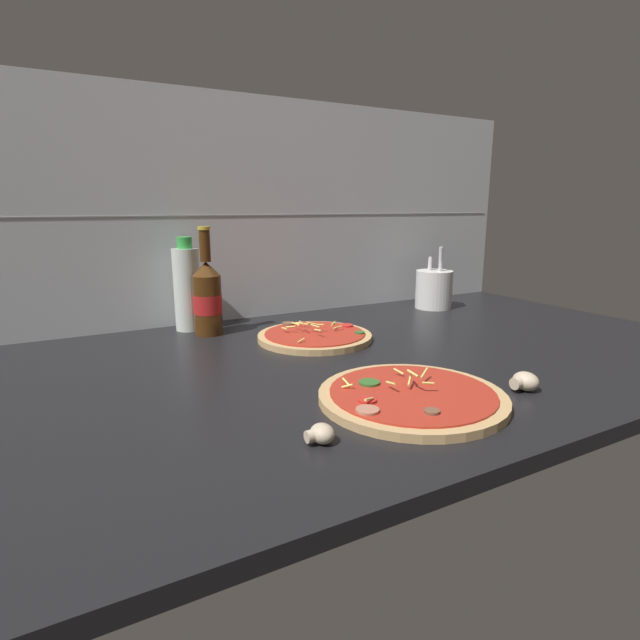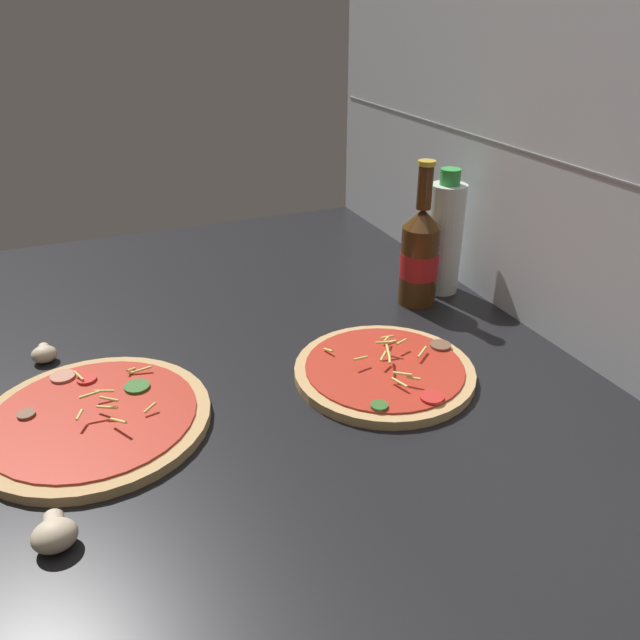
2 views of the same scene
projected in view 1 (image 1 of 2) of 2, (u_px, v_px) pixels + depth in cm
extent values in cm
cube|color=black|center=(366.00, 361.00, 102.48)|extent=(160.00, 90.00, 2.50)
cube|color=silver|center=(274.00, 215.00, 134.89)|extent=(160.00, 1.00, 60.00)
cube|color=gray|center=(275.00, 215.00, 134.42)|extent=(156.80, 0.16, 0.30)
cylinder|color=tan|center=(412.00, 397.00, 78.11)|extent=(29.43, 29.43, 1.35)
cylinder|color=#B22D1E|center=(412.00, 392.00, 77.92)|extent=(25.90, 25.90, 0.30)
cylinder|color=red|center=(367.00, 400.00, 73.71)|extent=(2.67, 2.67, 0.40)
cylinder|color=#B7755B|center=(367.00, 410.00, 70.19)|extent=(3.37, 3.37, 0.40)
cylinder|color=#336628|center=(369.00, 383.00, 81.13)|extent=(3.43, 3.43, 0.40)
cylinder|color=brown|center=(432.00, 411.00, 69.77)|extent=(2.23, 2.23, 0.40)
cylinder|color=#EADB6B|center=(347.00, 383.00, 80.19)|extent=(0.68, 3.24, 0.91)
cylinder|color=#EADB6B|center=(399.00, 371.00, 84.73)|extent=(1.15, 1.88, 0.91)
cylinder|color=#EADB6B|center=(424.00, 373.00, 82.14)|extent=(2.81, 1.91, 1.10)
cylinder|color=#EADB6B|center=(413.00, 373.00, 77.22)|extent=(0.42, 2.53, 0.63)
cylinder|color=#EADB6B|center=(347.00, 386.00, 78.89)|extent=(1.62, 1.53, 0.94)
cylinder|color=#EADB6B|center=(428.00, 383.00, 77.09)|extent=(1.84, 1.12, 0.53)
cylinder|color=#EADB6B|center=(391.00, 383.00, 77.77)|extent=(0.63, 2.56, 0.81)
cylinder|color=#EADB6B|center=(409.00, 372.00, 79.71)|extent=(1.42, 2.25, 0.73)
cylinder|color=#EADB6B|center=(410.00, 380.00, 79.56)|extent=(2.59, 2.60, 1.03)
cylinder|color=#EADB6B|center=(369.00, 399.00, 72.63)|extent=(2.17, 1.28, 0.75)
cylinder|color=tan|center=(315.00, 337.00, 113.87)|extent=(26.00, 26.00, 1.38)
cylinder|color=#B22D1E|center=(315.00, 333.00, 113.68)|extent=(22.88, 22.88, 0.30)
cylinder|color=#336628|center=(360.00, 332.00, 113.10)|extent=(2.27, 2.27, 0.40)
cylinder|color=brown|center=(288.00, 323.00, 121.75)|extent=(3.18, 3.18, 0.40)
cylinder|color=red|center=(347.00, 325.00, 119.78)|extent=(3.16, 3.16, 0.40)
cylinder|color=#EADB6B|center=(338.00, 327.00, 115.48)|extent=(2.76, 1.19, 0.38)
cylinder|color=#EADB6B|center=(317.00, 325.00, 113.89)|extent=(2.99, 1.76, 0.37)
cylinder|color=#EADB6B|center=(335.00, 324.00, 117.22)|extent=(1.53, 1.61, 0.44)
cylinder|color=#EADB6B|center=(318.00, 330.00, 109.95)|extent=(0.69, 2.37, 0.57)
cylinder|color=#EADB6B|center=(315.00, 326.00, 113.04)|extent=(1.69, 1.82, 0.77)
cylinder|color=#EADB6B|center=(291.00, 327.00, 113.45)|extent=(1.84, 1.83, 0.70)
cylinder|color=#EADB6B|center=(285.00, 329.00, 113.65)|extent=(0.55, 2.31, 0.51)
cylinder|color=#EADB6B|center=(301.00, 340.00, 105.37)|extent=(1.94, 0.95, 0.75)
cylinder|color=#EADB6B|center=(299.00, 324.00, 113.84)|extent=(1.63, 1.77, 1.03)
cylinder|color=#EADB6B|center=(333.00, 324.00, 115.70)|extent=(2.23, 2.11, 0.65)
cylinder|color=#EADB6B|center=(312.00, 324.00, 113.61)|extent=(2.75, 1.20, 1.02)
cylinder|color=#EADB6B|center=(295.00, 324.00, 115.63)|extent=(1.02, 2.10, 0.39)
cylinder|color=#EADB6B|center=(302.00, 324.00, 118.76)|extent=(2.39, 2.79, 0.38)
cylinder|color=#EADB6B|center=(302.00, 323.00, 112.94)|extent=(0.87, 2.58, 0.52)
cylinder|color=#47280F|center=(208.00, 305.00, 117.66)|extent=(6.64, 6.64, 14.05)
cone|color=#47280F|center=(206.00, 269.00, 115.72)|extent=(6.64, 6.64, 3.26)
cylinder|color=#47280F|center=(205.00, 246.00, 114.55)|extent=(2.53, 2.53, 7.25)
cylinder|color=gold|center=(204.00, 228.00, 113.65)|extent=(2.90, 2.90, 0.80)
cylinder|color=red|center=(208.00, 304.00, 117.60)|extent=(6.71, 6.71, 4.50)
cylinder|color=silver|center=(187.00, 290.00, 121.41)|extent=(6.43, 6.43, 19.98)
cylinder|color=green|center=(184.00, 243.00, 118.87)|extent=(3.53, 3.53, 2.72)
cylinder|color=beige|center=(518.00, 383.00, 81.72)|extent=(2.02, 2.02, 2.02)
ellipsoid|color=#C6B293|center=(526.00, 381.00, 82.56)|extent=(3.81, 4.48, 3.14)
cylinder|color=beige|center=(312.00, 436.00, 63.58)|extent=(1.65, 1.65, 1.65)
ellipsoid|color=#C6B293|center=(322.00, 433.00, 64.27)|extent=(3.12, 3.67, 2.57)
cylinder|color=silver|center=(434.00, 289.00, 148.58)|extent=(10.77, 10.77, 11.20)
cylinder|color=#BCBCC1|center=(429.00, 275.00, 148.46)|extent=(2.91, 2.39, 10.79)
cylinder|color=#BCBCC1|center=(440.00, 270.00, 146.75)|extent=(2.51, 2.40, 13.83)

